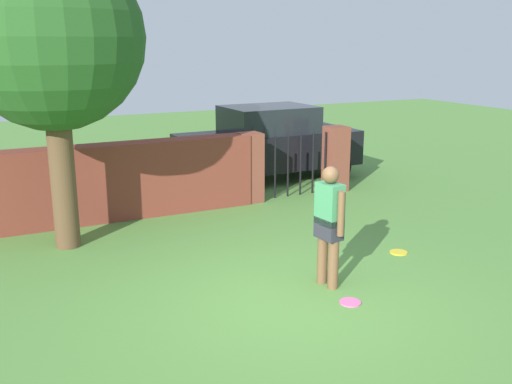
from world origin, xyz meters
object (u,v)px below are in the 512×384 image
at_px(tree, 51,40).
at_px(frisbee_pink, 350,302).
at_px(car, 268,143).
at_px(frisbee_yellow, 399,252).
at_px(person, 329,221).

xyz_separation_m(tree, frisbee_pink, (2.80, -3.71, -3.17)).
relative_size(car, frisbee_yellow, 15.70).
height_order(car, frisbee_pink, car).
relative_size(tree, person, 2.83).
height_order(person, frisbee_pink, person).
bearing_deg(tree, frisbee_pink, -52.99).
height_order(tree, frisbee_pink, tree).
bearing_deg(frisbee_pink, person, 86.03).
height_order(car, frisbee_yellow, car).
distance_m(car, frisbee_yellow, 5.38).
height_order(tree, car, tree).
bearing_deg(frisbee_yellow, car, 84.74).
bearing_deg(frisbee_yellow, frisbee_pink, -146.25).
relative_size(person, frisbee_pink, 6.00).
xyz_separation_m(person, car, (2.15, 5.83, -0.04)).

